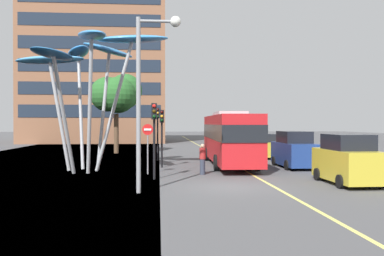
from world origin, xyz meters
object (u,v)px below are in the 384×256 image
(leaf_sculpture, at_px, (92,55))
(traffic_light_island_mid, at_px, (158,123))
(car_parked_near, at_px, (348,161))
(red_bus, at_px, (229,136))
(traffic_light_kerb_far, at_px, (162,126))
(pedestrian, at_px, (203,159))
(car_parked_far, at_px, (270,146))
(street_lamp, at_px, (149,78))
(car_parked_mid, at_px, (294,151))
(traffic_light_kerb_near, at_px, (154,124))
(no_entry_sign, at_px, (148,141))

(leaf_sculpture, height_order, traffic_light_island_mid, leaf_sculpture)
(car_parked_near, bearing_deg, red_bus, 114.44)
(traffic_light_kerb_far, distance_m, pedestrian, 4.64)
(leaf_sculpture, bearing_deg, car_parked_far, 32.76)
(traffic_light_island_mid, bearing_deg, street_lamp, -91.22)
(red_bus, bearing_deg, car_parked_mid, -24.04)
(traffic_light_kerb_near, distance_m, no_entry_sign, 2.42)
(leaf_sculpture, bearing_deg, traffic_light_island_mid, 57.86)
(car_parked_near, bearing_deg, car_parked_mid, 91.34)
(car_parked_far, bearing_deg, car_parked_near, -91.26)
(traffic_light_kerb_far, distance_m, car_parked_near, 11.54)
(traffic_light_kerb_far, distance_m, car_parked_mid, 8.46)
(street_lamp, bearing_deg, car_parked_near, 10.61)
(red_bus, relative_size, car_parked_far, 2.75)
(traffic_light_island_mid, relative_size, car_parked_far, 0.93)
(traffic_light_island_mid, relative_size, car_parked_near, 0.96)
(car_parked_mid, height_order, street_lamp, street_lamp)
(red_bus, distance_m, traffic_light_kerb_near, 8.25)
(traffic_light_kerb_near, bearing_deg, traffic_light_kerb_far, 85.66)
(street_lamp, relative_size, no_entry_sign, 2.58)
(traffic_light_island_mid, xyz_separation_m, car_parked_far, (9.06, 2.23, -1.93))
(traffic_light_kerb_far, height_order, street_lamp, street_lamp)
(red_bus, height_order, car_parked_near, red_bus)
(car_parked_far, distance_m, street_lamp, 19.09)
(traffic_light_island_mid, height_order, car_parked_near, traffic_light_island_mid)
(leaf_sculpture, distance_m, pedestrian, 8.91)
(traffic_light_island_mid, bearing_deg, pedestrian, -73.48)
(traffic_light_kerb_near, distance_m, car_parked_near, 9.29)
(car_parked_near, relative_size, pedestrian, 2.46)
(car_parked_near, relative_size, car_parked_far, 0.98)
(pedestrian, bearing_deg, car_parked_far, 57.91)
(car_parked_mid, bearing_deg, traffic_light_kerb_far, 175.67)
(red_bus, height_order, traffic_light_island_mid, traffic_light_island_mid)
(leaf_sculpture, relative_size, traffic_light_kerb_far, 2.69)
(car_parked_mid, xyz_separation_m, street_lamp, (-8.87, -8.76, 3.51))
(traffic_light_kerb_near, distance_m, pedestrian, 3.71)
(traffic_light_kerb_far, xyz_separation_m, car_parked_near, (8.46, -7.69, -1.55))
(traffic_light_kerb_near, xyz_separation_m, pedestrian, (2.60, 1.84, -1.90))
(car_parked_mid, relative_size, no_entry_sign, 1.60)
(traffic_light_kerb_near, distance_m, car_parked_far, 15.52)
(car_parked_near, xyz_separation_m, no_entry_sign, (-9.26, 4.39, 0.75))
(traffic_light_kerb_near, distance_m, traffic_light_island_mid, 10.14)
(car_parked_near, height_order, street_lamp, street_lamp)
(traffic_light_kerb_far, height_order, pedestrian, traffic_light_kerb_far)
(car_parked_mid, xyz_separation_m, no_entry_sign, (-9.09, -2.68, 0.75))
(traffic_light_kerb_far, relative_size, car_parked_far, 0.86)
(traffic_light_kerb_near, xyz_separation_m, street_lamp, (-0.16, -3.87, 1.85))
(red_bus, bearing_deg, car_parked_near, -65.56)
(red_bus, height_order, pedestrian, red_bus)
(traffic_light_kerb_far, bearing_deg, red_bus, 13.51)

